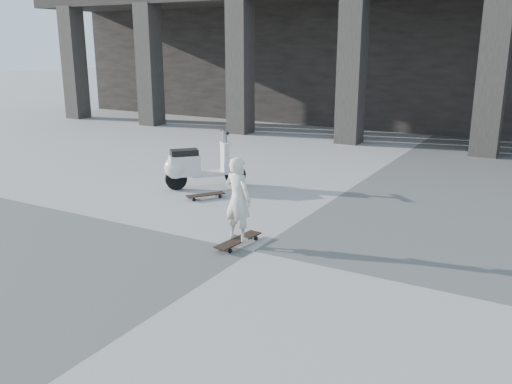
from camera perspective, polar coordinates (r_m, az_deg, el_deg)
The scene contains 6 objects.
ground at distance 7.38m, azimuth -0.31°, elevation -6.26°, with size 90.00×90.00×0.00m, color #50504E.
colonnade at distance 20.00m, azimuth 20.57°, elevation 15.35°, with size 28.00×8.82×6.00m.
longboard at distance 7.58m, azimuth -1.88°, elevation -5.13°, with size 0.29×0.86×0.08m.
skateboard_spare at distance 9.84m, azimuth -5.34°, elevation -0.34°, with size 0.55×0.68×0.08m.
child at distance 7.39m, azimuth -1.92°, elevation -0.74°, with size 0.43×0.28×1.17m, color silver.
scooter at distance 10.48m, azimuth -6.79°, elevation 2.72°, with size 1.20×1.26×1.11m.
Camera 1 is at (3.43, -5.94, 2.72)m, focal length 38.00 mm.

